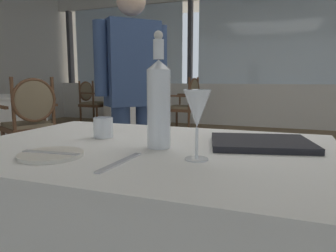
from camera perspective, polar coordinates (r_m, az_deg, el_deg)
name	(u,v)px	position (r m, az deg, el deg)	size (l,w,h in m)	color
ground_plane	(230,193)	(2.76, 11.15, -11.78)	(13.61, 13.61, 0.00)	#756047
window_wall_far	(264,70)	(6.50, 17.11, 9.66)	(9.67, 0.14, 2.79)	silver
foreground_table	(147,250)	(1.16, -3.80, -21.54)	(1.19, 0.84, 0.74)	white
side_plate	(51,155)	(0.94, -20.49, -4.90)	(0.18, 0.18, 0.01)	silver
butter_knife	(51,153)	(0.94, -20.50, -4.60)	(0.18, 0.02, 0.00)	silver
dinner_fork	(121,162)	(0.82, -8.59, -6.55)	(0.20, 0.02, 0.00)	silver
water_bottle	(159,101)	(0.98, -1.69, 4.52)	(0.07, 0.07, 0.36)	white
wine_glass	(197,111)	(0.83, 5.31, 2.80)	(0.07, 0.07, 0.19)	white
water_tumbler	(103,127)	(1.19, -11.68, -0.24)	(0.07, 0.07, 0.07)	white
menu_book	(261,143)	(1.06, 16.51, -2.94)	(0.31, 0.24, 0.02)	black
background_table_0	(136,110)	(5.87, -5.89, 2.85)	(1.21, 1.21, 0.74)	white
dining_chair_0_0	(188,102)	(5.39, 3.57, 4.43)	(0.51, 0.57, 0.98)	brown
dining_chair_0_1	(92,100)	(6.46, -13.73, 4.66)	(0.51, 0.57, 0.91)	brown
background_table_1	(2,125)	(4.56, -27.92, 0.23)	(1.14, 1.14, 0.74)	white
dining_chair_1_0	(31,117)	(3.59, -23.68, 1.59)	(0.61, 0.64, 0.97)	brown
diner_person_0	(133,88)	(2.21, -6.46, 6.79)	(0.39, 0.41, 1.57)	#334770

